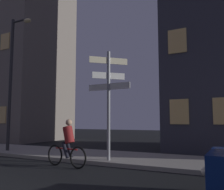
{
  "coord_description": "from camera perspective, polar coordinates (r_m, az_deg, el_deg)",
  "views": [
    {
      "loc": [
        5.74,
        -2.53,
        1.53
      ],
      "look_at": [
        1.71,
        5.05,
        2.45
      ],
      "focal_mm": 39.72,
      "sensor_mm": 36.0,
      "label": 1
    }
  ],
  "objects": [
    {
      "name": "sidewalk_kerb",
      "position": [
        10.92,
        -4.11,
        -13.8
      ],
      "size": [
        40.0,
        3.18,
        0.14
      ],
      "primitive_type": "cube",
      "color": "gray",
      "rests_on": "ground_plane"
    },
    {
      "name": "street_lamp",
      "position": [
        13.37,
        -21.85,
        4.82
      ],
      "size": [
        1.32,
        0.28,
        6.6
      ],
      "color": "#2D2D30",
      "rests_on": "sidewalk_kerb"
    },
    {
      "name": "building_left_block",
      "position": [
        25.51,
        -22.92,
        12.82
      ],
      "size": [
        11.12,
        6.23,
        19.22
      ],
      "color": "slate",
      "rests_on": "ground_plane"
    },
    {
      "name": "cyclist",
      "position": [
        8.69,
        -10.23,
        -11.2
      ],
      "size": [
        1.81,
        0.38,
        1.61
      ],
      "color": "black",
      "rests_on": "ground_plane"
    },
    {
      "name": "signpost",
      "position": [
        9.21,
        -0.78,
        0.26
      ],
      "size": [
        1.74,
        1.08,
        4.03
      ],
      "color": "gray",
      "rests_on": "sidewalk_kerb"
    }
  ]
}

